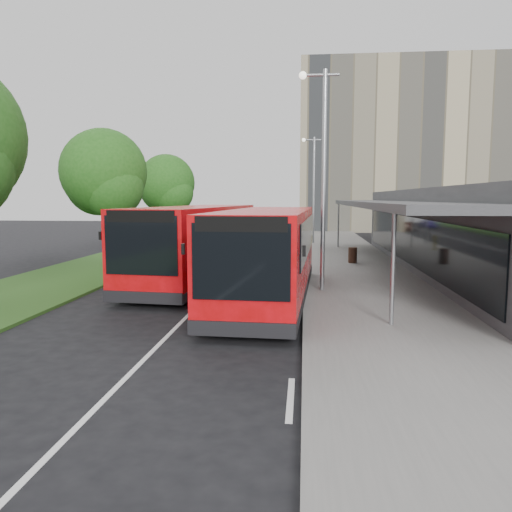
{
  "coord_description": "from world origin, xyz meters",
  "views": [
    {
      "loc": [
        3.51,
        -16.57,
        3.57
      ],
      "look_at": [
        1.79,
        1.17,
        1.5
      ],
      "focal_mm": 35.0,
      "sensor_mm": 36.0,
      "label": 1
    }
  ],
  "objects_px": {
    "tree_far": "(167,187)",
    "bus_second": "(197,244)",
    "litter_bin": "(353,255)",
    "lamp_post_near": "(322,167)",
    "bollard": "(323,242)",
    "bus_main": "(269,254)",
    "car_near": "(293,225)",
    "lamp_post_far": "(313,183)",
    "tree_mid": "(104,178)",
    "car_far": "(264,223)"
  },
  "relations": [
    {
      "from": "lamp_post_far",
      "to": "bollard",
      "type": "height_order",
      "value": "lamp_post_far"
    },
    {
      "from": "tree_far",
      "to": "litter_bin",
      "type": "height_order",
      "value": "tree_far"
    },
    {
      "from": "lamp_post_far",
      "to": "car_near",
      "type": "height_order",
      "value": "lamp_post_far"
    },
    {
      "from": "car_far",
      "to": "bus_second",
      "type": "bearing_deg",
      "value": -87.58
    },
    {
      "from": "tree_far",
      "to": "car_far",
      "type": "relative_size",
      "value": 2.19
    },
    {
      "from": "bus_main",
      "to": "bollard",
      "type": "distance_m",
      "value": 16.88
    },
    {
      "from": "tree_mid",
      "to": "car_near",
      "type": "relative_size",
      "value": 2.16
    },
    {
      "from": "tree_far",
      "to": "bus_second",
      "type": "height_order",
      "value": "tree_far"
    },
    {
      "from": "lamp_post_far",
      "to": "bus_second",
      "type": "xyz_separation_m",
      "value": [
        -5.16,
        -17.78,
        -3.07
      ]
    },
    {
      "from": "bus_main",
      "to": "litter_bin",
      "type": "relative_size",
      "value": 13.83
    },
    {
      "from": "bus_second",
      "to": "litter_bin",
      "type": "relative_size",
      "value": 14.15
    },
    {
      "from": "tree_far",
      "to": "litter_bin",
      "type": "xyz_separation_m",
      "value": [
        13.1,
        -10.91,
        -3.9
      ]
    },
    {
      "from": "tree_far",
      "to": "lamp_post_near",
      "type": "bearing_deg",
      "value": -59.71
    },
    {
      "from": "bollard",
      "to": "car_far",
      "type": "xyz_separation_m",
      "value": [
        -6.23,
        27.53,
        -0.12
      ]
    },
    {
      "from": "tree_mid",
      "to": "tree_far",
      "type": "distance_m",
      "value": 12.0
    },
    {
      "from": "tree_far",
      "to": "bollard",
      "type": "height_order",
      "value": "tree_far"
    },
    {
      "from": "tree_mid",
      "to": "bollard",
      "type": "distance_m",
      "value": 14.92
    },
    {
      "from": "lamp_post_far",
      "to": "litter_bin",
      "type": "height_order",
      "value": "lamp_post_far"
    },
    {
      "from": "litter_bin",
      "to": "bollard",
      "type": "distance_m",
      "value": 7.28
    },
    {
      "from": "bus_second",
      "to": "litter_bin",
      "type": "distance_m",
      "value": 9.34
    },
    {
      "from": "tree_mid",
      "to": "lamp_post_far",
      "type": "bearing_deg",
      "value": 49.32
    },
    {
      "from": "lamp_post_near",
      "to": "lamp_post_far",
      "type": "xyz_separation_m",
      "value": [
        0.0,
        20.0,
        0.0
      ]
    },
    {
      "from": "lamp_post_near",
      "to": "bus_second",
      "type": "bearing_deg",
      "value": 156.76
    },
    {
      "from": "lamp_post_far",
      "to": "litter_bin",
      "type": "xyz_separation_m",
      "value": [
        1.98,
        -11.86,
        -4.16
      ]
    },
    {
      "from": "lamp_post_near",
      "to": "bus_main",
      "type": "bearing_deg",
      "value": -143.12
    },
    {
      "from": "car_near",
      "to": "car_far",
      "type": "height_order",
      "value": "car_near"
    },
    {
      "from": "tree_mid",
      "to": "lamp_post_far",
      "type": "xyz_separation_m",
      "value": [
        11.13,
        12.95,
        0.07
      ]
    },
    {
      "from": "bus_second",
      "to": "tree_mid",
      "type": "bearing_deg",
      "value": 146.48
    },
    {
      "from": "car_far",
      "to": "lamp_post_far",
      "type": "bearing_deg",
      "value": -74.43
    },
    {
      "from": "tree_mid",
      "to": "bollard",
      "type": "height_order",
      "value": "tree_mid"
    },
    {
      "from": "bus_second",
      "to": "bollard",
      "type": "bearing_deg",
      "value": 71.54
    },
    {
      "from": "tree_mid",
      "to": "tree_far",
      "type": "xyz_separation_m",
      "value": [
        0.0,
        12.0,
        -0.19
      ]
    },
    {
      "from": "litter_bin",
      "to": "car_near",
      "type": "height_order",
      "value": "car_near"
    },
    {
      "from": "lamp_post_near",
      "to": "lamp_post_far",
      "type": "bearing_deg",
      "value": 90.0
    },
    {
      "from": "lamp_post_near",
      "to": "car_near",
      "type": "xyz_separation_m",
      "value": [
        -1.82,
        37.06,
        -4.15
      ]
    },
    {
      "from": "lamp_post_far",
      "to": "bus_main",
      "type": "bearing_deg",
      "value": -94.89
    },
    {
      "from": "bus_main",
      "to": "car_near",
      "type": "xyz_separation_m",
      "value": [
        0.01,
        38.43,
        -1.06
      ]
    },
    {
      "from": "bus_main",
      "to": "car_far",
      "type": "distance_m",
      "value": 44.37
    },
    {
      "from": "litter_bin",
      "to": "car_far",
      "type": "distance_m",
      "value": 35.5
    },
    {
      "from": "tree_mid",
      "to": "litter_bin",
      "type": "bearing_deg",
      "value": 4.74
    },
    {
      "from": "bus_second",
      "to": "car_far",
      "type": "distance_m",
      "value": 40.62
    },
    {
      "from": "bus_second",
      "to": "litter_bin",
      "type": "xyz_separation_m",
      "value": [
        7.14,
        5.92,
        -1.09
      ]
    },
    {
      "from": "bollard",
      "to": "lamp_post_near",
      "type": "bearing_deg",
      "value": -92.44
    },
    {
      "from": "tree_mid",
      "to": "bus_second",
      "type": "height_order",
      "value": "tree_mid"
    },
    {
      "from": "bus_main",
      "to": "litter_bin",
      "type": "height_order",
      "value": "bus_main"
    },
    {
      "from": "bus_second",
      "to": "car_far",
      "type": "bearing_deg",
      "value": 96.09
    },
    {
      "from": "lamp_post_near",
      "to": "bollard",
      "type": "height_order",
      "value": "lamp_post_near"
    },
    {
      "from": "tree_mid",
      "to": "tree_far",
      "type": "bearing_deg",
      "value": 90.0
    },
    {
      "from": "tree_mid",
      "to": "bus_main",
      "type": "relative_size",
      "value": 0.64
    },
    {
      "from": "lamp_post_far",
      "to": "car_far",
      "type": "distance_m",
      "value": 23.87
    }
  ]
}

